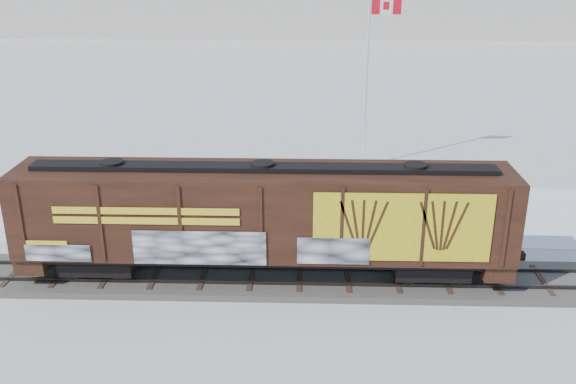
{
  "coord_description": "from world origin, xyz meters",
  "views": [
    {
      "loc": [
        0.27,
        -23.64,
        13.05
      ],
      "look_at": [
        -0.57,
        3.0,
        2.89
      ],
      "focal_mm": 40.0,
      "sensor_mm": 36.0,
      "label": 1
    }
  ],
  "objects_px": {
    "hopper_railcar": "(264,215)",
    "flagpole": "(367,107)",
    "car_white": "(392,199)",
    "car_silver": "(263,211)",
    "car_dark": "(411,215)"
  },
  "relations": [
    {
      "from": "hopper_railcar",
      "to": "flagpole",
      "type": "height_order",
      "value": "flagpole"
    },
    {
      "from": "hopper_railcar",
      "to": "car_dark",
      "type": "xyz_separation_m",
      "value": [
        6.94,
        5.86,
        -2.38
      ]
    },
    {
      "from": "hopper_railcar",
      "to": "flagpole",
      "type": "bearing_deg",
      "value": 70.63
    },
    {
      "from": "car_dark",
      "to": "flagpole",
      "type": "bearing_deg",
      "value": -5.21
    },
    {
      "from": "car_white",
      "to": "car_dark",
      "type": "xyz_separation_m",
      "value": [
        0.79,
        -1.55,
        -0.19
      ]
    },
    {
      "from": "car_silver",
      "to": "car_dark",
      "type": "distance_m",
      "value": 7.39
    },
    {
      "from": "flagpole",
      "to": "car_dark",
      "type": "height_order",
      "value": "flagpole"
    },
    {
      "from": "hopper_railcar",
      "to": "car_dark",
      "type": "bearing_deg",
      "value": 40.21
    },
    {
      "from": "car_white",
      "to": "flagpole",
      "type": "bearing_deg",
      "value": -13.73
    },
    {
      "from": "hopper_railcar",
      "to": "car_silver",
      "type": "distance_m",
      "value": 6.43
    },
    {
      "from": "flagpole",
      "to": "car_dark",
      "type": "relative_size",
      "value": 2.4
    },
    {
      "from": "hopper_railcar",
      "to": "car_white",
      "type": "distance_m",
      "value": 9.88
    },
    {
      "from": "flagpole",
      "to": "car_dark",
      "type": "bearing_deg",
      "value": -80.86
    },
    {
      "from": "hopper_railcar",
      "to": "flagpole",
      "type": "relative_size",
      "value": 1.86
    },
    {
      "from": "flagpole",
      "to": "car_white",
      "type": "distance_m",
      "value": 8.53
    }
  ]
}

